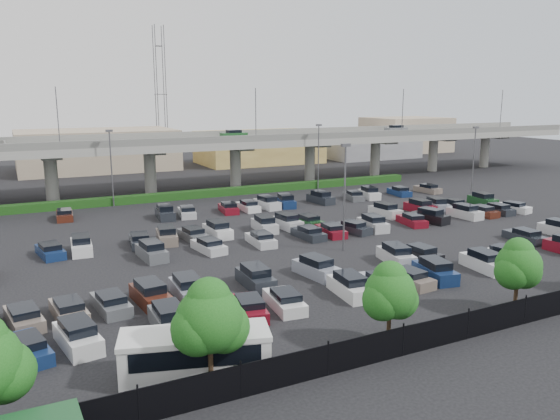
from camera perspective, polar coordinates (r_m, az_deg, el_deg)
name	(u,v)px	position (r m, az deg, el deg)	size (l,w,h in m)	color
ground	(303,232)	(59.87, 2.44, -2.33)	(280.00, 280.00, 0.00)	black
overpass	(204,145)	(87.68, -7.90, 6.70)	(150.00, 13.00, 15.80)	gray
hedge	(222,192)	(82.03, -6.05, 1.88)	(66.00, 1.60, 1.10)	#153910
fence	(513,314)	(38.71, 23.21, -9.94)	(70.00, 0.10, 2.00)	black
tree_row	(507,267)	(39.32, 22.60, -5.52)	(65.07, 3.66, 5.94)	#332316
shuttle_bus	(196,352)	(30.06, -8.82, -14.50)	(8.27, 4.77, 2.52)	silver
parked_cars	(329,236)	(55.95, 5.18, -2.69)	(63.09, 41.60, 1.67)	silver
light_poles	(261,176)	(58.58, -2.00, 3.59)	(66.90, 48.38, 10.30)	#535358
distant_buildings	(215,147)	(120.13, -6.76, 6.55)	(138.00, 24.00, 9.00)	gray
comm_tower	(161,92)	(128.83, -12.37, 12.00)	(2.40, 2.40, 30.00)	#535358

